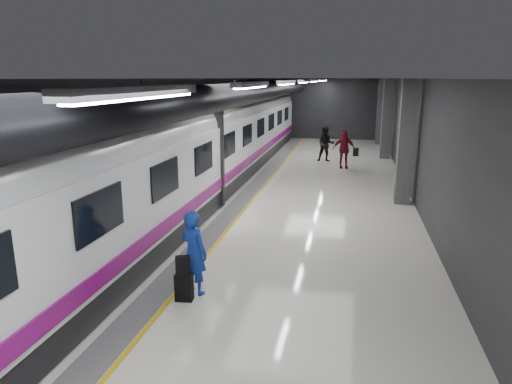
# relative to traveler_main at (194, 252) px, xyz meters

# --- Properties ---
(ground) EXTENTS (40.00, 40.00, 0.00)m
(ground) POSITION_rel_traveler_main_xyz_m (0.55, 6.54, -0.92)
(ground) COLOR white
(ground) RESTS_ON ground
(platform_hall) EXTENTS (10.02, 40.02, 4.51)m
(platform_hall) POSITION_rel_traveler_main_xyz_m (0.26, 7.50, 2.61)
(platform_hall) COLOR black
(platform_hall) RESTS_ON ground
(train) EXTENTS (3.05, 38.00, 4.05)m
(train) POSITION_rel_traveler_main_xyz_m (-2.70, 6.54, 1.15)
(train) COLOR black
(train) RESTS_ON ground
(traveler_main) EXTENTS (0.79, 0.67, 1.85)m
(traveler_main) POSITION_rel_traveler_main_xyz_m (0.00, 0.00, 0.00)
(traveler_main) COLOR blue
(traveler_main) RESTS_ON ground
(suitcase_main) EXTENTS (0.38, 0.26, 0.59)m
(suitcase_main) POSITION_rel_traveler_main_xyz_m (-0.10, -0.38, -0.63)
(suitcase_main) COLOR black
(suitcase_main) RESTS_ON ground
(shoulder_bag) EXTENTS (0.34, 0.25, 0.40)m
(shoulder_bag) POSITION_rel_traveler_main_xyz_m (-0.10, -0.41, -0.13)
(shoulder_bag) COLOR black
(shoulder_bag) RESTS_ON suitcase_main
(traveler_far_a) EXTENTS (1.01, 0.82, 1.94)m
(traveler_far_a) POSITION_rel_traveler_main_xyz_m (1.81, 16.72, 0.05)
(traveler_far_a) COLOR black
(traveler_far_a) RESTS_ON ground
(traveler_far_b) EXTENTS (1.21, 0.65, 1.95)m
(traveler_far_b) POSITION_rel_traveler_main_xyz_m (2.82, 15.00, 0.05)
(traveler_far_b) COLOR maroon
(traveler_far_b) RESTS_ON ground
(suitcase_far) EXTENTS (0.33, 0.22, 0.48)m
(suitcase_far) POSITION_rel_traveler_main_xyz_m (3.47, 18.90, -0.68)
(suitcase_far) COLOR black
(suitcase_far) RESTS_ON ground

